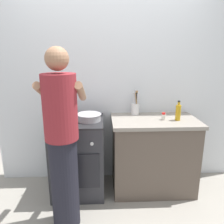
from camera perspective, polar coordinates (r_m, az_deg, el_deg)
name	(u,v)px	position (r m, az deg, el deg)	size (l,w,h in m)	color
ground	(108,196)	(2.81, -0.97, -20.82)	(6.00, 6.00, 0.00)	gray
back_wall	(122,85)	(2.81, 2.73, 7.01)	(3.20, 0.10, 2.50)	silver
countertop	(153,154)	(2.77, 10.56, -10.73)	(1.00, 0.60, 0.90)	brown
stove_range	(79,156)	(2.71, -8.66, -11.23)	(0.60, 0.62, 0.90)	#2D2D33
pot	(64,115)	(2.55, -12.23, -0.73)	(0.26, 0.19, 0.13)	#B2B2B7
mixing_bowl	(89,117)	(2.51, -5.96, -1.22)	(0.28, 0.28, 0.08)	#B7B7BC
utensil_crock	(135,107)	(2.74, 6.07, 1.32)	(0.10, 0.10, 0.32)	silver
spice_bottle	(164,116)	(2.59, 13.20, -1.11)	(0.04, 0.04, 0.08)	silver
oil_bottle	(178,112)	(2.60, 16.76, -0.05)	(0.06, 0.06, 0.23)	gold
person	(62,143)	(2.06, -12.73, -7.75)	(0.41, 0.50, 1.70)	black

